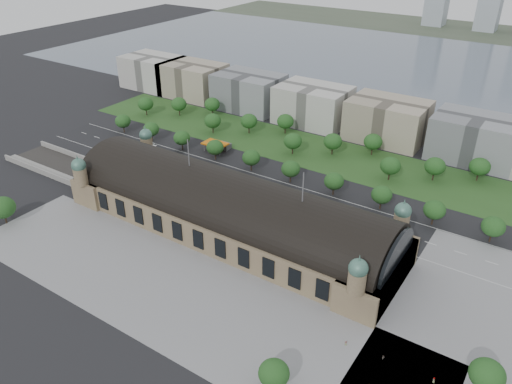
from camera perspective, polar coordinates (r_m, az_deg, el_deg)
The scene contains 61 objects.
ground at distance 216.72m, azimuth -3.14°, elevation -4.33°, with size 900.00×900.00×0.00m, color black.
station at distance 211.24m, azimuth -3.21°, elevation -2.00°, with size 150.00×48.40×44.30m.
track_cutting at distance 287.01m, azimuth -21.42°, elevation 2.59°, with size 70.00×24.00×3.10m.
plaza_south at distance 184.80m, azimuth -8.83°, elevation -11.52°, with size 190.00×48.00×0.12m, color gray.
plaza_east at distance 187.10m, azimuth 24.02°, elevation -13.63°, with size 56.00×100.00×0.12m, color gray.
road_slab at distance 253.24m, azimuth -1.70°, elevation 1.01°, with size 260.00×26.00×0.10m, color black.
grass_belt at distance 293.08m, azimuth 5.32°, elevation 4.98°, with size 300.00×45.00×0.10m, color #2C5321.
petrol_station at distance 289.90m, azimuth -4.11°, elevation 5.39°, with size 14.00×13.00×5.05m.
lake at distance 470.68m, azimuth 19.45°, elevation 12.85°, with size 700.00×320.00×0.08m, color slate.
far_shore at distance 662.04m, azimuth 24.48°, elevation 16.30°, with size 700.00×120.00×0.14m, color #44513D.
office_0 at distance 407.88m, azimuth -11.63°, elevation 13.31°, with size 45.00×32.00×24.00m, color beige.
office_1 at distance 381.58m, azimuth -7.20°, elevation 12.58°, with size 45.00×32.00×24.00m, color tan.
office_2 at distance 352.34m, azimuth -0.83°, elevation 11.40°, with size 45.00×32.00×24.00m, color gray.
office_3 at distance 328.16m, azimuth 6.51°, elevation 9.86°, with size 45.00×32.00×24.00m, color beige.
office_4 at distance 310.21m, azimuth 14.77°, elevation 7.92°, with size 45.00×32.00×24.00m, color tan.
office_5 at distance 299.62m, azimuth 23.73°, elevation 5.61°, with size 45.00×32.00×24.00m, color gray.
tree_row_0 at distance 322.50m, azimuth -14.98°, elevation 7.83°, with size 9.60×9.60×11.52m.
tree_row_1 at distance 305.89m, azimuth -11.89°, elevation 7.04°, with size 9.60×9.60×11.52m.
tree_row_2 at distance 290.30m, azimuth -8.48°, elevation 6.13°, with size 9.60×9.60×11.52m.
tree_row_3 at distance 275.93m, azimuth -4.71°, elevation 5.11°, with size 9.60×9.60×11.52m.
tree_row_4 at distance 262.96m, azimuth -0.56°, elevation 3.95°, with size 9.60×9.60×11.52m.
tree_row_5 at distance 251.62m, azimuth 3.98°, elevation 2.65°, with size 9.60×9.60×11.52m.
tree_row_6 at distance 242.14m, azimuth 8.90°, elevation 1.23°, with size 9.60×9.60×11.52m.
tree_row_7 at distance 234.73m, azimuth 14.17°, elevation -0.31°, with size 9.60×9.60×11.52m.
tree_row_8 at distance 229.61m, azimuth 19.73°, elevation -1.93°, with size 9.60×9.60×11.52m.
tree_row_9 at distance 226.92m, azimuth 25.49°, elevation -3.59°, with size 9.60×9.60×11.52m.
tree_belt_0 at distance 348.25m, azimuth -12.51°, elevation 9.81°, with size 10.40×10.40×12.48m.
tree_belt_1 at distance 343.69m, azimuth -8.81°, elevation 9.90°, with size 10.40×10.40×12.48m.
tree_belt_2 at distance 340.56m, azimuth -5.03°, elevation 9.96°, with size 10.40×10.40×12.48m.
tree_belt_3 at distance 311.79m, azimuth -4.98°, elevation 8.12°, with size 10.40×10.40×12.48m.
tree_belt_4 at distance 310.20m, azimuth -0.81°, elevation 8.11°, with size 10.40×10.40×12.48m.
tree_belt_5 at distance 310.24m, azimuth 3.38°, elevation 8.07°, with size 10.40×10.40×12.48m.
tree_belt_6 at distance 282.22m, azimuth 4.23°, elevation 5.83°, with size 10.40×10.40×12.48m.
tree_belt_7 at distance 284.30m, azimuth 8.78°, elevation 5.74°, with size 10.40×10.40×12.48m.
tree_belt_8 at distance 288.13m, azimuth 13.23°, elevation 5.62°, with size 10.40×10.40×12.48m.
tree_belt_9 at distance 261.89m, azimuth 15.12°, elevation 2.92°, with size 10.40×10.40×12.48m.
tree_belt_10 at distance 268.20m, azimuth 19.78°, elevation 2.80°, with size 10.40×10.40×12.48m.
tree_belt_11 at distance 276.20m, azimuth 24.21°, elevation 2.67°, with size 10.40×10.40×12.48m.
tree_plaza_ne at distance 161.16m, azimuth 24.90°, elevation -18.39°, with size 10.00×10.00×11.69m.
tree_plaza_sw at distance 243.05m, azimuth -27.00°, elevation -1.59°, with size 11.00×11.00×12.73m.
tree_plaza_s at distance 148.91m, azimuth 2.06°, elevation -20.00°, with size 9.00×9.00×10.64m.
traffic_car_0 at distance 309.82m, azimuth -17.27°, elevation 5.26°, with size 1.64×4.08×1.39m, color silver.
traffic_car_1 at distance 290.24m, azimuth -11.81°, elevation 4.37°, with size 1.54×4.41×1.45m, color gray.
traffic_car_2 at distance 263.63m, azimuth -7.69°, elevation 2.13°, with size 2.65×5.76×1.60m, color black.
traffic_car_3 at distance 272.22m, azimuth -5.71°, elevation 3.16°, with size 2.07×5.10×1.48m, color maroon.
traffic_car_4 at distance 244.55m, azimuth -0.44°, elevation 0.10°, with size 1.55×3.86×1.32m, color #181843.
traffic_car_5 at distance 224.00m, azimuth 13.43°, elevation -3.73°, with size 1.60×4.58×1.51m, color #55585C.
traffic_car_6 at distance 222.81m, azimuth 15.82°, elevation -4.29°, with size 2.40×5.20×1.44m, color silver.
parked_car_0 at distance 280.24m, azimuth -13.37°, elevation 3.27°, with size 1.63×4.67×1.54m, color black.
parked_car_1 at distance 271.46m, azimuth -12.56°, elevation 2.49°, with size 2.52×5.47×1.52m, color maroon.
parked_car_2 at distance 260.19m, azimuth -9.41°, elevation 1.60°, with size 2.16×5.31×1.54m, color #1D1845.
parked_car_3 at distance 263.97m, azimuth -10.80°, elevation 1.91°, with size 1.95×4.85×1.65m, color #5A5A61.
parked_car_4 at distance 256.70m, azimuth -7.93°, elevation 1.31°, with size 1.51×4.32×1.42m, color silver.
parked_car_5 at distance 254.07m, azimuth -7.78°, elevation 1.02°, with size 2.44×5.29×1.47m, color gray.
parked_car_6 at distance 253.14m, azimuth -7.31°, elevation 0.92°, with size 1.80×4.42×1.28m, color black.
bus_west at distance 240.32m, azimuth 0.51°, elevation -0.13°, with size 3.11×13.27×3.70m, color red.
bus_mid at distance 233.69m, azimuth 1.21°, elevation -1.12°, with size 2.71×11.60×3.23m, color #C0B3B0.
bus_east at distance 230.03m, azimuth 5.55°, elevation -1.82°, with size 2.61×11.16×3.11m, color beige.
pedestrian_0 at distance 167.10m, azimuth 10.22°, elevation -16.66°, with size 0.80×0.46×1.63m, color gray.
pedestrian_2 at distance 165.38m, azimuth 14.34°, elevation -17.82°, with size 0.88×0.51×1.81m, color gray.
pedestrian_5 at distance 163.34m, azimuth 19.66°, elevation -19.59°, with size 0.96×0.55×1.96m, color gray.
Camera 1 is at (109.57, -143.90, 119.41)m, focal length 35.00 mm.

